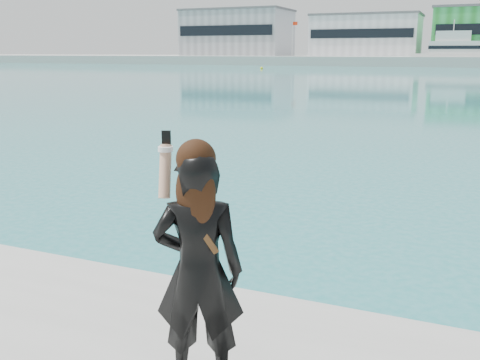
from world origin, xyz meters
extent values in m
cube|color=#9E9E99|center=(0.00, 130.00, 1.00)|extent=(320.00, 40.00, 2.00)
cube|color=gray|center=(-55.00, 128.00, 7.50)|extent=(26.00, 16.00, 11.00)
cube|color=black|center=(-55.00, 119.90, 8.05)|extent=(24.70, 0.20, 2.42)
cube|color=#59595B|center=(-55.00, 128.00, 13.25)|extent=(26.52, 16.32, 0.50)
cube|color=silver|center=(-22.00, 128.00, 6.50)|extent=(24.00, 15.00, 9.00)
cube|color=black|center=(-22.00, 120.40, 6.95)|extent=(22.80, 0.20, 1.98)
cube|color=#59595B|center=(-22.00, 128.00, 11.25)|extent=(24.48, 15.30, 0.50)
cylinder|color=silver|center=(-38.00, 121.00, 6.00)|extent=(0.16, 0.16, 8.00)
cube|color=red|center=(-37.40, 121.00, 9.40)|extent=(1.20, 0.04, 0.80)
cube|color=silver|center=(-0.29, 114.90, 1.32)|extent=(19.96, 6.39, 2.63)
cube|color=silver|center=(-1.39, 114.85, 3.84)|extent=(11.16, 5.11, 2.41)
cube|color=silver|center=(-2.48, 114.80, 6.03)|extent=(6.74, 4.03, 1.97)
cube|color=black|center=(-1.39, 114.85, 3.84)|extent=(11.38, 5.23, 0.66)
cylinder|color=silver|center=(-2.48, 114.80, 8.11)|extent=(0.18, 0.18, 2.19)
sphere|color=yellow|center=(-32.96, 87.46, 0.00)|extent=(0.50, 0.50, 0.50)
imported|color=black|center=(-0.13, -0.50, 1.62)|extent=(0.70, 0.58, 1.64)
sphere|color=black|center=(-0.13, -0.52, 2.38)|extent=(0.25, 0.25, 0.25)
ellipsoid|color=black|center=(-0.11, -0.56, 2.18)|extent=(0.27, 0.14, 0.44)
cylinder|color=tan|center=(-0.38, -0.48, 2.28)|extent=(0.14, 0.21, 0.35)
cylinder|color=white|center=(-0.39, -0.44, 2.42)|extent=(0.10, 0.10, 0.03)
cube|color=black|center=(-0.40, -0.41, 2.47)|extent=(0.06, 0.03, 0.12)
cube|color=#4C2D14|center=(-0.08, -0.57, 1.95)|extent=(0.22, 0.09, 0.34)
camera|label=1|loc=(1.40, -3.41, 3.04)|focal=40.00mm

